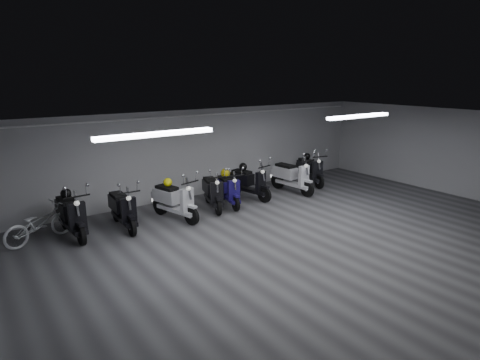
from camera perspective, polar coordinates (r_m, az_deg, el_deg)
floor at (r=9.51m, az=8.71°, el=-9.33°), size 14.00×10.00×0.01m
ceiling at (r=8.76m, az=9.42°, el=7.72°), size 14.00×10.00×0.01m
back_wall at (r=12.97m, az=-6.59°, el=3.75°), size 14.00×0.01×2.80m
right_wall at (r=14.72m, az=28.99°, el=3.30°), size 0.01×10.00×2.80m
fluor_strip_left at (r=7.90m, az=-11.78°, el=6.39°), size 2.40×0.18×0.08m
fluor_strip_right at (r=11.66m, az=16.53°, el=8.68°), size 2.40×0.18×0.08m
conduit at (r=12.73m, az=-6.57°, el=9.09°), size 13.60×0.05×0.05m
scooter_0 at (r=10.52m, az=-22.93°, el=-3.72°), size 0.75×1.98×1.45m
scooter_1 at (r=10.65m, az=-16.37°, el=-3.12°), size 0.68×1.87×1.38m
scooter_2 at (r=10.98m, az=-9.26°, el=-2.02°), size 1.10×2.03×1.43m
scooter_3 at (r=11.77m, az=-3.90°, el=-0.92°), size 1.13×1.92×1.36m
scooter_4 at (r=12.06m, az=-1.66°, el=-0.64°), size 0.96×1.84×1.31m
scooter_5 at (r=12.72m, az=1.31°, el=0.41°), size 1.02×1.98×1.41m
scooter_6 at (r=13.49m, az=7.46°, el=1.26°), size 0.84×2.04×1.48m
scooter_8 at (r=14.61m, az=9.98°, el=2.06°), size 1.08×1.98×1.40m
bicycle at (r=10.60m, az=-26.69°, el=-5.05°), size 1.78×1.11×1.09m
helmet_0 at (r=11.10m, az=-10.23°, el=-0.32°), size 0.24×0.24×0.24m
helmet_1 at (r=14.78m, az=9.51°, el=3.35°), size 0.24×0.24×0.24m
helmet_2 at (r=12.82m, az=0.43°, el=1.89°), size 0.26×0.26×0.26m
helmet_3 at (r=10.69m, az=-23.49°, el=-1.79°), size 0.26×0.26×0.26m
helmet_4 at (r=12.20m, az=-2.09°, el=0.99°), size 0.29×0.29×0.29m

